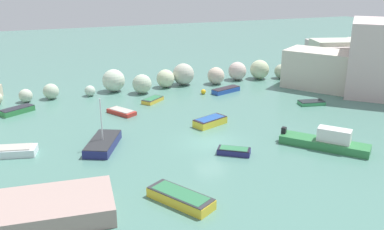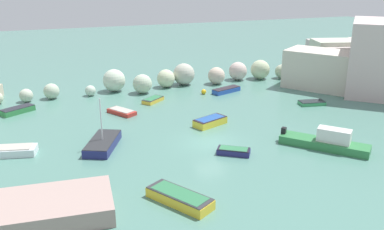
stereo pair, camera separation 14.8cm
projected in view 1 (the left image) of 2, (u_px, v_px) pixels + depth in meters
The scene contains 16 objects.
cove_water at pixel (211, 142), 35.14m from camera, with size 160.00×160.00×0.00m, color slate.
cliff_headland_right at pixel (379, 58), 54.81m from camera, with size 27.06×24.72×8.31m.
rock_breakwater at pixel (186, 77), 52.13m from camera, with size 39.68×4.49×2.68m.
stone_dock at pixel (25, 212), 23.97m from camera, with size 9.98×4.29×1.15m, color #A68B82.
channel_buoy at pixel (203, 92), 48.82m from camera, with size 0.57×0.57×0.57m, color gold.
moored_boat_0 at pixel (180, 198), 25.89m from camera, with size 3.55×4.51×0.70m.
moored_boat_1 at pixel (103, 143), 33.99m from camera, with size 3.71×5.02×4.16m.
moored_boat_2 at pixel (153, 100), 45.91m from camera, with size 2.76×2.56×0.46m.
moored_boat_3 at pixel (6, 151), 32.59m from camera, with size 4.67×2.48×0.68m.
moored_boat_4 at pixel (17, 110), 42.29m from camera, with size 3.40×2.74×0.59m.
moored_boat_5 at pixel (327, 141), 33.83m from camera, with size 5.88×6.33×1.76m.
moored_boat_6 at pixel (210, 121), 38.98m from camera, with size 3.47×2.50×0.71m.
moored_boat_7 at pixel (234, 151), 32.82m from camera, with size 2.69×2.29×0.51m.
moored_boat_8 at pixel (122, 112), 42.09m from camera, with size 2.69×3.26×0.46m.
moored_boat_9 at pixel (311, 103), 45.04m from camera, with size 2.86×1.77×0.41m.
moored_boat_10 at pixel (226, 90), 49.52m from camera, with size 3.80×2.27×0.56m.
Camera 1 is at (-12.82, -29.90, 13.57)m, focal length 39.47 mm.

